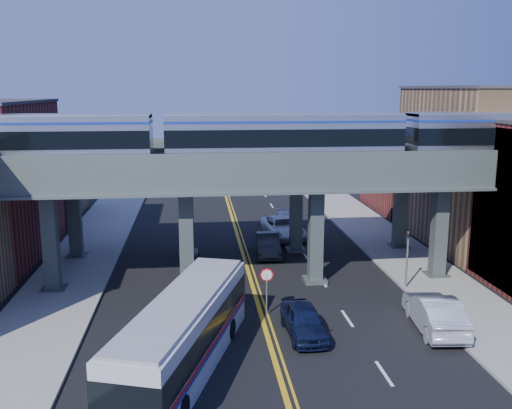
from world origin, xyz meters
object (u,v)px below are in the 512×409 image
car_lane_d (287,224)px  car_parked_curb (435,312)px  traffic_signal (407,253)px  car_lane_a (304,321)px  transit_train (284,137)px  transit_bus (184,334)px  stop_sign (267,284)px  car_lane_c (282,227)px  car_lane_b (268,245)px

car_lane_d → car_parked_curb: 20.61m
traffic_signal → car_lane_a: (-7.40, -5.81, -1.54)m
transit_train → transit_bus: transit_train is taller
transit_train → car_lane_d: 15.03m
transit_train → stop_sign: (-1.64, -5.00, -7.37)m
car_lane_c → car_parked_curb: car_parked_curb is taller
car_lane_d → traffic_signal: bearing=-62.8°
transit_train → car_lane_b: bearing=91.1°
car_lane_a → traffic_signal: bearing=35.7°
stop_sign → transit_bus: (-4.31, -5.63, -0.17)m
transit_train → transit_bus: (-5.95, -10.63, -7.54)m
transit_bus → car_lane_d: 24.39m
car_lane_a → car_lane_c: 19.01m
car_lane_c → transit_bus: bearing=-116.9°
car_lane_b → stop_sign: bearing=-94.4°
transit_bus → car_lane_d: (8.19, 22.96, -0.75)m
car_parked_curb → stop_sign: bearing=-13.4°
transit_bus → car_lane_d: size_ratio=2.11×
transit_train → car_lane_b: (-0.12, 6.25, -8.35)m
car_lane_c → transit_train: bearing=-106.2°
traffic_signal → car_lane_d: bearing=109.3°
car_lane_c → traffic_signal: bearing=-74.5°
transit_train → car_parked_curb: bearing=-50.0°
car_parked_curb → car_lane_d: bearing=-72.4°
transit_train → car_lane_a: size_ratio=9.75×
transit_train → traffic_signal: (7.26, -2.00, -6.83)m
car_parked_curb → traffic_signal: bearing=-91.4°
stop_sign → transit_bus: 7.09m
car_lane_b → transit_train: bearing=-85.6°
transit_bus → transit_train: bearing=-11.3°
car_lane_c → car_parked_curb: (4.87, -18.92, 0.07)m
stop_sign → car_lane_d: stop_sign is taller
traffic_signal → car_lane_a: traffic_signal is taller
car_parked_curb → transit_bus: bearing=18.2°
traffic_signal → car_parked_curb: (-0.70, -5.81, -1.39)m
car_lane_a → car_lane_c: car_lane_c is taller
car_lane_a → car_lane_c: (1.83, 18.92, 0.07)m
stop_sign → car_lane_a: 3.34m
car_lane_a → car_lane_d: size_ratio=0.77×
transit_train → stop_sign: size_ratio=16.61×
car_lane_a → car_lane_d: car_lane_d is taller
stop_sign → car_parked_curb: stop_sign is taller
transit_train → car_parked_curb: size_ratio=7.94×
car_lane_d → car_lane_c: bearing=-106.1°
car_lane_d → car_parked_curb: car_parked_curb is taller
transit_bus → car_lane_c: size_ratio=2.04×
transit_bus → car_parked_curb: transit_bus is taller
transit_train → car_lane_d: size_ratio=7.52×
transit_bus → car_lane_a: size_ratio=2.73×
stop_sign → car_lane_b: bearing=82.3°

